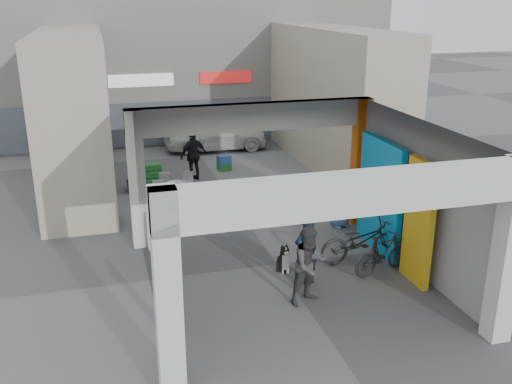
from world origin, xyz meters
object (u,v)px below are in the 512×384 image
object	(u,v)px
produce_stand	(146,180)
man_back_turned	(310,265)
border_collie	(284,260)
white_van	(216,133)
cafe_set	(172,193)
man_elderly	(341,200)
bicycle_front	(360,241)
man_with_dog	(306,251)
bicycle_rear	(383,254)
man_crates	(193,155)

from	to	relation	value
produce_stand	man_back_turned	xyz separation A→B (m)	(2.57, -8.20, 0.50)
produce_stand	border_collie	size ratio (longest dim) A/B	1.82
produce_stand	white_van	xyz separation A→B (m)	(3.25, 4.47, 0.38)
cafe_set	man_elderly	distance (m)	5.34
bicycle_front	border_collie	bearing A→B (deg)	89.00
white_van	man_with_dog	bearing A→B (deg)	179.15
produce_stand	white_van	size ratio (longest dim) A/B	0.30
produce_stand	border_collie	bearing A→B (deg)	-79.53
produce_stand	bicycle_rear	distance (m)	8.77
man_back_turned	man_elderly	world-z (taller)	man_back_turned
man_with_dog	bicycle_rear	size ratio (longest dim) A/B	0.98
man_with_dog	man_crates	distance (m)	8.17
bicycle_front	white_van	distance (m)	11.29
bicycle_front	cafe_set	bearing A→B (deg)	34.15
man_back_turned	man_crates	size ratio (longest dim) A/B	0.95
cafe_set	man_with_dog	bearing A→B (deg)	-70.83
border_collie	produce_stand	bearing A→B (deg)	134.69
man_crates	bicycle_rear	xyz separation A→B (m)	(2.97, -8.10, -0.40)
produce_stand	bicycle_rear	size ratio (longest dim) A/B	0.79
cafe_set	man_back_turned	bearing A→B (deg)	-74.44
man_with_dog	white_van	world-z (taller)	man_with_dog
man_with_dog	white_van	distance (m)	11.91
man_with_dog	bicycle_rear	bearing A→B (deg)	170.89
man_elderly	bicycle_front	world-z (taller)	man_elderly
man_back_turned	white_van	world-z (taller)	man_back_turned
border_collie	bicycle_rear	bearing A→B (deg)	6.36
cafe_set	man_crates	bearing A→B (deg)	62.77
man_with_dog	man_back_turned	world-z (taller)	man_back_turned
white_van	man_crates	bearing A→B (deg)	159.07
produce_stand	border_collie	distance (m)	7.19
border_collie	bicycle_front	bearing A→B (deg)	23.81
cafe_set	bicycle_rear	distance (m)	7.30
man_crates	man_with_dog	bearing A→B (deg)	73.03
produce_stand	bicycle_front	xyz separation A→B (m)	(4.42, -6.76, 0.20)
man_with_dog	cafe_set	bearing A→B (deg)	-79.97
man_crates	bicycle_front	size ratio (longest dim) A/B	0.87
bicycle_rear	man_with_dog	bearing A→B (deg)	76.04
man_back_turned	white_van	distance (m)	12.69
bicycle_rear	white_van	size ratio (longest dim) A/B	0.38
man_back_turned	produce_stand	bearing A→B (deg)	89.23
man_elderly	border_collie	bearing A→B (deg)	-151.47
cafe_set	produce_stand	world-z (taller)	produce_stand
cafe_set	man_back_turned	xyz separation A→B (m)	(1.91, -6.87, 0.55)
cafe_set	bicycle_rear	size ratio (longest dim) A/B	0.84
bicycle_rear	produce_stand	bearing A→B (deg)	18.06
man_elderly	produce_stand	bearing A→B (deg)	122.73
produce_stand	white_van	distance (m)	5.54
man_elderly	bicycle_front	distance (m)	2.23
produce_stand	man_back_turned	bearing A→B (deg)	-82.52
border_collie	bicycle_rear	xyz separation A→B (m)	(2.15, -0.69, 0.20)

